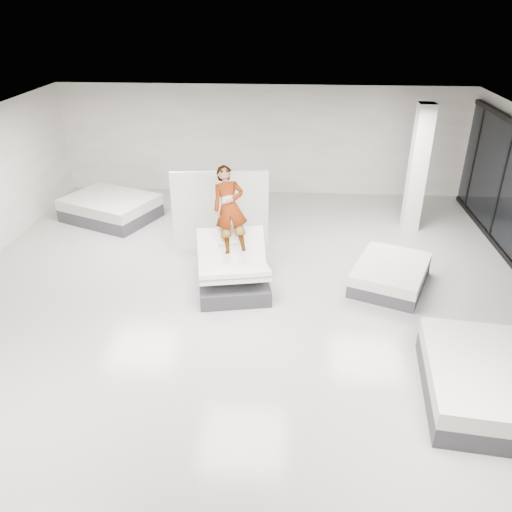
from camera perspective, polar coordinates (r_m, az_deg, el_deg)
name	(u,v)px	position (r m, az deg, el deg)	size (l,w,h in m)	color
room	(240,244)	(8.60, -1.90, 1.32)	(14.00, 14.04, 3.20)	#ABA8A1
hero_bed	(233,271)	(10.29, -2.70, -1.74)	(1.71, 2.08, 1.24)	#3F3E44
person	(230,226)	(10.19, -2.96, 3.49)	(0.65, 0.43, 1.78)	slate
remote	(243,242)	(9.99, -1.52, 1.56)	(0.05, 0.14, 0.03)	black
divider_panel	(220,213)	(11.47, -4.08, 4.89)	(2.19, 0.10, 1.99)	white
flat_bed_right_far	(390,275)	(10.78, 15.10, -2.06)	(1.93, 2.17, 0.49)	#3F3E44
flat_bed_right_near	(484,382)	(8.37, 24.64, -12.94)	(1.93, 2.42, 0.62)	#3F3E44
flat_bed_left_far	(111,208)	(14.13, -16.27, 5.30)	(2.75, 2.46, 0.62)	#3F3E44
column	(418,169)	(13.15, 17.99, 9.42)	(0.40, 0.40, 3.20)	white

